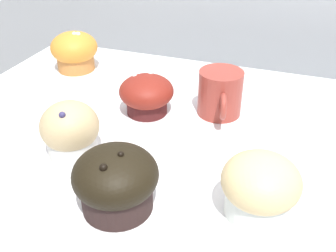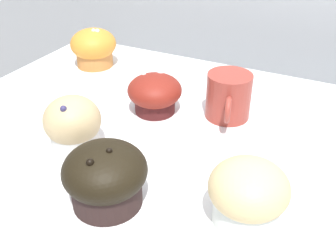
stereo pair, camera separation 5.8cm
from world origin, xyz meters
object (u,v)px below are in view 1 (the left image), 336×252
Objects in this scene: muffin_back_right at (70,130)px; muffin_back_center at (116,180)px; muffin_back_left at (260,187)px; muffin_front_right at (147,94)px; muffin_front_center at (75,51)px; coffee_cup at (220,92)px.

muffin_back_center is at bearing -35.65° from muffin_back_right.
muffin_back_left reaches higher than muffin_front_right.
muffin_front_center is at bearing 144.68° from muffin_back_left.
muffin_front_center and muffin_back_center have the same top height.
muffin_back_center is at bearing -52.65° from muffin_front_center.
muffin_back_right reaches higher than coffee_cup.
muffin_back_left is at bearing 15.62° from muffin_back_center.
muffin_back_center is 0.28m from coffee_cup.
muffin_back_center is at bearing -76.50° from muffin_front_right.
muffin_back_left is at bearing -40.15° from muffin_front_right.
muffin_front_right is at bearing 69.28° from muffin_back_right.
muffin_front_center is 1.04× the size of muffin_front_right.
coffee_cup is at bearing -14.10° from muffin_front_center.
muffin_back_center is at bearing -103.38° from coffee_cup.
muffin_back_center is (0.28, -0.36, -0.00)m from muffin_front_center.
muffin_back_center is (0.06, -0.24, 0.01)m from muffin_front_right.
muffin_front_right is 0.90× the size of muffin_back_center.
muffin_front_right is 0.13m from coffee_cup.
muffin_front_center is 1.15× the size of muffin_back_right.
coffee_cup is at bearing 17.75° from muffin_front_right.
muffin_back_right is at bearing 144.35° from muffin_back_center.
muffin_front_center is 0.46m from muffin_back_center.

